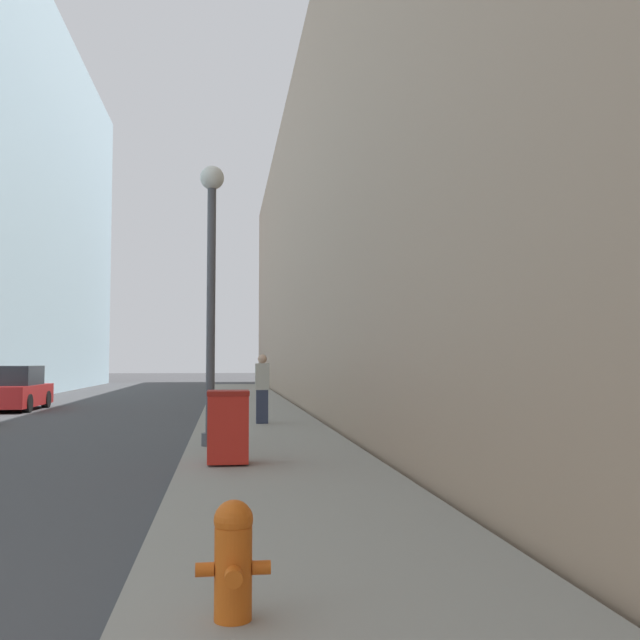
{
  "coord_description": "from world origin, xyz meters",
  "views": [
    {
      "loc": [
        4.64,
        -2.34,
        1.81
      ],
      "look_at": [
        7.54,
        19.47,
        3.05
      ],
      "focal_mm": 40.0,
      "sensor_mm": 36.0,
      "label": 1
    }
  ],
  "objects_px": {
    "fire_hydrant": "(233,557)",
    "pedestrian_on_sidewalk": "(262,389)",
    "trash_bin": "(228,426)",
    "lamppost": "(211,273)",
    "parked_sedan_far": "(14,390)"
  },
  "relations": [
    {
      "from": "parked_sedan_far",
      "to": "pedestrian_on_sidewalk",
      "type": "distance_m",
      "value": 11.79
    },
    {
      "from": "lamppost",
      "to": "parked_sedan_far",
      "type": "relative_size",
      "value": 1.28
    },
    {
      "from": "fire_hydrant",
      "to": "trash_bin",
      "type": "xyz_separation_m",
      "value": [
        -0.01,
        6.97,
        0.2
      ]
    },
    {
      "from": "fire_hydrant",
      "to": "pedestrian_on_sidewalk",
      "type": "distance_m",
      "value": 14.34
    },
    {
      "from": "lamppost",
      "to": "parked_sedan_far",
      "type": "xyz_separation_m",
      "value": [
        -7.29,
        12.94,
        -2.8
      ]
    },
    {
      "from": "fire_hydrant",
      "to": "pedestrian_on_sidewalk",
      "type": "height_order",
      "value": "pedestrian_on_sidewalk"
    },
    {
      "from": "lamppost",
      "to": "parked_sedan_far",
      "type": "distance_m",
      "value": 15.12
    },
    {
      "from": "fire_hydrant",
      "to": "trash_bin",
      "type": "height_order",
      "value": "trash_bin"
    },
    {
      "from": "trash_bin",
      "to": "pedestrian_on_sidewalk",
      "type": "relative_size",
      "value": 0.65
    },
    {
      "from": "fire_hydrant",
      "to": "parked_sedan_far",
      "type": "distance_m",
      "value": 23.68
    },
    {
      "from": "parked_sedan_far",
      "to": "lamppost",
      "type": "bearing_deg",
      "value": -60.61
    },
    {
      "from": "fire_hydrant",
      "to": "parked_sedan_far",
      "type": "bearing_deg",
      "value": 108.83
    },
    {
      "from": "fire_hydrant",
      "to": "lamppost",
      "type": "xyz_separation_m",
      "value": [
        -0.35,
        9.47,
        2.99
      ]
    },
    {
      "from": "fire_hydrant",
      "to": "pedestrian_on_sidewalk",
      "type": "bearing_deg",
      "value": 86.35
    },
    {
      "from": "lamppost",
      "to": "pedestrian_on_sidewalk",
      "type": "relative_size",
      "value": 3.03
    }
  ]
}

